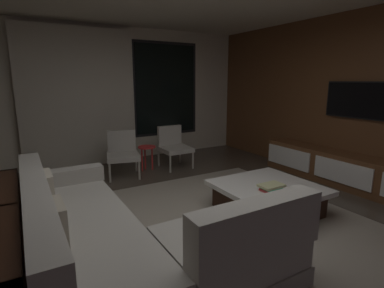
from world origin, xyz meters
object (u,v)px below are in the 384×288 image
(accent_chair_near_window, at_px, (173,144))
(accent_chair_by_curtain, at_px, (123,151))
(side_stool, at_px, (147,151))
(media_console, at_px, (353,173))
(book_stack_on_coffee_table, at_px, (271,187))
(sectional_couch, at_px, (119,239))
(coffee_table, at_px, (267,198))
(mounted_tv, at_px, (356,100))

(accent_chair_near_window, relative_size, accent_chair_by_curtain, 1.00)
(side_stool, height_order, media_console, media_console)
(book_stack_on_coffee_table, xyz_separation_m, accent_chair_by_curtain, (-1.00, 2.56, 0.03))
(media_console, bearing_deg, book_stack_on_coffee_table, -176.66)
(accent_chair_by_curtain, bearing_deg, accent_chair_near_window, 2.69)
(sectional_couch, height_order, coffee_table, sectional_couch)
(accent_chair_by_curtain, distance_m, media_console, 3.76)
(coffee_table, relative_size, accent_chair_near_window, 1.49)
(side_stool, bearing_deg, accent_chair_by_curtain, -173.62)
(sectional_couch, relative_size, side_stool, 5.43)
(book_stack_on_coffee_table, height_order, side_stool, side_stool)
(media_console, bearing_deg, accent_chair_by_curtain, 139.12)
(side_stool, bearing_deg, accent_chair_near_window, -0.49)
(book_stack_on_coffee_table, relative_size, media_console, 0.09)
(book_stack_on_coffee_table, relative_size, mounted_tv, 0.30)
(accent_chair_by_curtain, height_order, side_stool, accent_chair_by_curtain)
(coffee_table, distance_m, book_stack_on_coffee_table, 0.28)
(accent_chair_near_window, relative_size, mounted_tv, 0.80)
(sectional_couch, distance_m, accent_chair_near_window, 3.27)
(coffee_table, height_order, book_stack_on_coffee_table, book_stack_on_coffee_table)
(media_console, bearing_deg, side_stool, 133.38)
(side_stool, relative_size, mounted_tv, 0.47)
(sectional_couch, distance_m, mounted_tv, 4.04)
(book_stack_on_coffee_table, xyz_separation_m, mounted_tv, (2.02, 0.31, 0.95))
(accent_chair_by_curtain, bearing_deg, mounted_tv, -36.80)
(accent_chair_near_window, bearing_deg, sectional_couch, -125.14)
(book_stack_on_coffee_table, height_order, mounted_tv, mounted_tv)
(mounted_tv, bearing_deg, coffee_table, -175.42)
(sectional_couch, xyz_separation_m, accent_chair_by_curtain, (0.87, 2.63, 0.14))
(coffee_table, xyz_separation_m, accent_chair_by_curtain, (-1.10, 2.41, 0.25))
(accent_chair_near_window, bearing_deg, mounted_tv, -49.02)
(sectional_couch, distance_m, coffee_table, 1.98)
(book_stack_on_coffee_table, height_order, media_console, media_console)
(accent_chair_by_curtain, bearing_deg, coffee_table, -65.45)
(sectional_couch, height_order, mounted_tv, mounted_tv)
(accent_chair_near_window, bearing_deg, book_stack_on_coffee_table, -90.34)
(side_stool, height_order, mounted_tv, mounted_tv)
(accent_chair_by_curtain, relative_size, mounted_tv, 0.80)
(accent_chair_near_window, distance_m, media_console, 3.10)
(sectional_couch, bearing_deg, media_console, 2.62)
(sectional_couch, distance_m, book_stack_on_coffee_table, 1.87)
(coffee_table, relative_size, accent_chair_by_curtain, 1.49)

